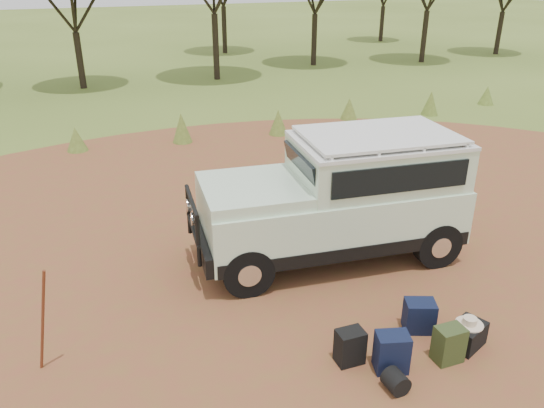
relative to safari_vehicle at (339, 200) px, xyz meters
name	(u,v)px	position (x,y,z in m)	size (l,w,h in m)	color
ground	(318,291)	(-0.87, -0.94, -1.10)	(140.00, 140.00, 0.00)	#556724
dirt_clearing	(318,291)	(-0.87, -0.94, -1.10)	(23.00, 23.00, 0.01)	brown
grass_fringe	(187,130)	(-0.76, 7.73, -0.70)	(36.60, 1.60, 0.90)	#556724
safari_vehicle	(339,200)	(0.00, 0.00, 0.00)	(4.91, 2.49, 2.29)	silver
walking_staff	(43,322)	(-4.98, -1.19, -0.32)	(0.04, 0.04, 1.59)	maroon
backpack_black	(350,347)	(-1.29, -2.61, -0.85)	(0.36, 0.27, 0.50)	black
backpack_navy	(392,352)	(-0.86, -2.95, -0.83)	(0.42, 0.30, 0.56)	#111C36
backpack_olive	(449,344)	(-0.05, -3.10, -0.84)	(0.38, 0.27, 0.53)	#374921
duffel_navy	(419,316)	(0.00, -2.41, -0.86)	(0.43, 0.32, 0.48)	#111C36
hard_case	(467,335)	(0.39, -2.97, -0.92)	(0.51, 0.36, 0.36)	black
stuff_sack	(396,382)	(-1.03, -3.30, -0.96)	(0.28, 0.28, 0.28)	black
safari_hat	(470,322)	(0.39, -2.97, -0.70)	(0.38, 0.38, 0.11)	beige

